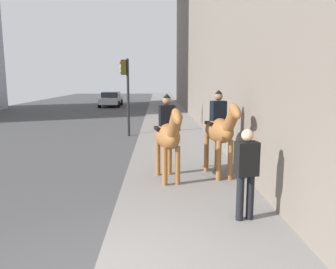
# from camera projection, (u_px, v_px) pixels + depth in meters

# --- Properties ---
(mounted_horse_near) EXTENTS (2.14, 0.83, 2.22)m
(mounted_horse_near) POSITION_uv_depth(u_px,v_px,m) (168.00, 134.00, 8.43)
(mounted_horse_near) COLOR brown
(mounted_horse_near) RESTS_ON sidewalk_slab
(mounted_horse_far) EXTENTS (2.13, 0.86, 2.30)m
(mounted_horse_far) POSITION_uv_depth(u_px,v_px,m) (220.00, 129.00, 8.82)
(mounted_horse_far) COLOR brown
(mounted_horse_far) RESTS_ON sidewalk_slab
(pedestrian_greeting) EXTENTS (0.33, 0.44, 1.70)m
(pedestrian_greeting) POSITION_uv_depth(u_px,v_px,m) (246.00, 168.00, 6.07)
(pedestrian_greeting) COLOR black
(pedestrian_greeting) RESTS_ON sidewalk_slab
(car_near_lane) EXTENTS (4.55, 2.08, 1.44)m
(car_near_lane) POSITION_uv_depth(u_px,v_px,m) (111.00, 99.00, 33.44)
(car_near_lane) COLOR #B7BABF
(car_near_lane) RESTS_ON ground
(traffic_light_near_curb) EXTENTS (0.20, 0.44, 3.64)m
(traffic_light_near_curb) POSITION_uv_depth(u_px,v_px,m) (126.00, 84.00, 15.71)
(traffic_light_near_curb) COLOR black
(traffic_light_near_curb) RESTS_ON ground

